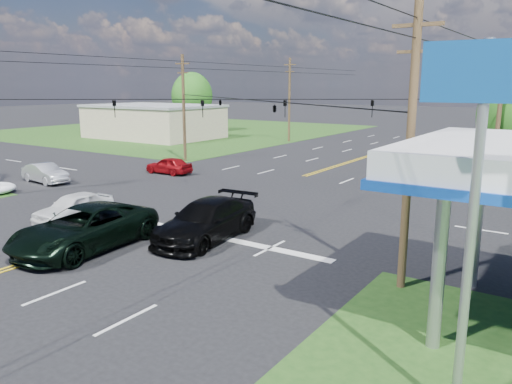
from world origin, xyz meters
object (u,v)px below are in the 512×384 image
Objects in this scene: polesign_se at (481,130)px; sedan_silver at (45,173)px; retail_nw at (154,122)px; pole_ne at (499,117)px; pole_se at (410,146)px; suv_black at (206,220)px; pole_nw at (184,107)px; pickup_dkgreen at (85,228)px; pole_left_far at (289,99)px; tree_far_l at (192,96)px; pickup_white at (74,207)px.

sedan_silver is at bearing 160.78° from polesign_se.
retail_nw is 45.02m from pole_ne.
pole_se is at bearing 117.17° from polesign_se.
polesign_se is at bearing -33.74° from suv_black.
suv_black is 14.85m from polesign_se.
suv_black is (-9.10, -17.50, -4.03)m from pole_ne.
pickup_dkgreen is (13.50, -21.44, -3.99)m from pole_nw.
pole_left_far is 32.88m from sedan_silver.
tree_far_l reaches higher than suv_black.
pickup_white is (-4.22, 2.56, -0.19)m from pickup_dkgreen.
pole_nw reaches higher than sedan_silver.
retail_nw is at bearing 142.59° from pole_nw.
retail_nw is at bearing -160.56° from pole_left_far.
pole_nw is 2.26× the size of sedan_silver.
pole_left_far is 2.32× the size of pickup_white.
pole_left_far reaches higher than sedan_silver.
sedan_silver is at bearing -153.50° from pole_ne.
pole_left_far reaches higher than suv_black.
pole_left_far is at bearing 109.51° from suv_black.
pole_se is 1.43× the size of pickup_dkgreen.
pole_se is 6.98m from polesign_se.
pole_nw is 1.55× the size of suv_black.
polesign_se is (19.86, -5.25, 5.33)m from pickup_white.
polesign_se reaches higher than sedan_silver.
pole_se is 31.62m from pole_nw.
pole_ne is at bearing 97.42° from polesign_se.
pole_left_far is (-26.00, 37.00, 0.25)m from pole_se.
pickup_dkgreen is at bearing -57.80° from pole_nw.
pickup_dkgreen reaches higher than suv_black.
pole_se is at bearing -42.34° from tree_far_l.
pole_left_far reaches higher than pole_se.
pole_left_far is (-26.00, 19.00, 0.25)m from pole_ne.
pole_ne is 2.21× the size of pickup_white.
pole_ne is at bearing 0.00° from pole_nw.
pole_left_far is 19.42m from tree_far_l.
pole_ne is at bearing 54.75° from pickup_dkgreen.
pickup_white is at bearing -131.53° from pole_ne.
pickup_dkgreen is at bearing -136.16° from suv_black.
pole_nw and pole_ne have the same top height.
sedan_silver is (-1.18, -13.55, -4.22)m from pole_nw.
tree_far_l reaches higher than pickup_white.
tree_far_l reaches higher than polesign_se.
pole_nw reaches higher than pickup_white.
pole_nw is at bearing 128.67° from suv_black.
pole_ne is 50.54m from tree_far_l.
sedan_silver is at bearing -94.98° from pole_nw.
suv_black is at bearing 176.85° from pole_se.
pole_left_far is 39.25m from pickup_white.
polesign_se is (48.14, -47.12, 0.87)m from tree_far_l.
suv_black is (-9.10, 0.50, -4.03)m from pole_se.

